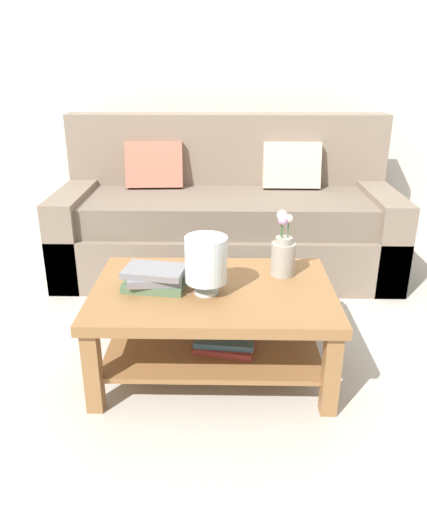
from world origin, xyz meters
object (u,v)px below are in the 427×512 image
couch (226,219)px  coffee_table (213,311)px  book_stack_main (155,278)px  flower_pitcher (283,253)px  glass_hurricane_vase (206,260)px

couch → coffee_table: couch is taller
book_stack_main → flower_pitcher: size_ratio=0.93×
book_stack_main → couch: bearing=75.5°
couch → glass_hurricane_vase: (-0.10, -1.35, 0.23)m
book_stack_main → flower_pitcher: (0.60, 0.17, 0.06)m
coffee_table → flower_pitcher: flower_pitcher is taller
book_stack_main → coffee_table: bearing=-0.3°
coffee_table → couch: bearing=87.1°
coffee_table → book_stack_main: size_ratio=3.72×
book_stack_main → glass_hurricane_vase: size_ratio=1.13×
couch → flower_pitcher: (0.27, -1.13, 0.19)m
couch → book_stack_main: size_ratio=7.61×
coffee_table → glass_hurricane_vase: 0.29m
coffee_table → glass_hurricane_vase: bearing=-124.2°
coffee_table → glass_hurricane_vase: glass_hurricane_vase is taller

